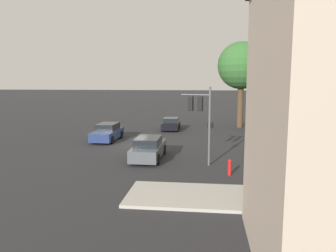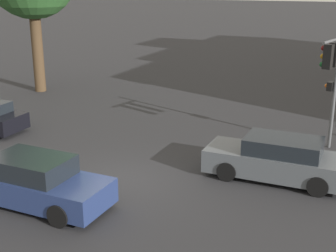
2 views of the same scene
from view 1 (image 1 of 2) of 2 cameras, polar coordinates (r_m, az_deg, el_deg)
The scene contains 8 objects.
ground_plane at distance 27.68m, azimuth -6.41°, elevation -3.09°, with size 300.00×300.00×0.00m, color #28282B.
street_tree at distance 37.60m, azimuth 12.66°, elevation 10.16°, with size 5.22×5.22×9.52m.
traffic_signal at distance 20.39m, azimuth 5.70°, elevation 2.55°, with size 0.63×2.03×4.90m.
crossing_car_0 at distance 35.10m, azimuth 0.51°, elevation 0.35°, with size 3.84×1.90×1.32m.
crossing_car_1 at distance 29.38m, azimuth -10.50°, elevation -1.12°, with size 4.54×1.98×1.51m.
crossing_car_2 at distance 22.26m, azimuth -3.40°, elevation -3.91°, with size 4.78×1.92×1.49m.
parked_car_0 at distance 18.41m, azimuth 21.41°, elevation -7.19°, with size 2.01×4.59×1.36m.
fire_hydrant at distance 18.73m, azimuth 10.69°, elevation -7.02°, with size 0.22×0.22×0.92m.
Camera 1 is at (26.44, 6.25, 5.29)m, focal length 35.00 mm.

